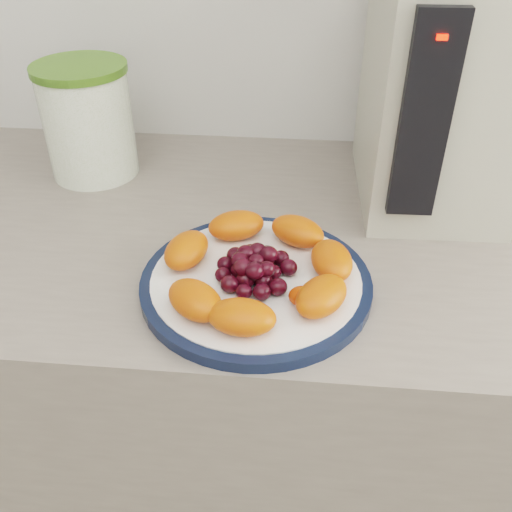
{
  "coord_description": "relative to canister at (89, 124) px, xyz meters",
  "views": [
    {
      "loc": [
        0.09,
        0.49,
        1.36
      ],
      "look_at": [
        0.04,
        1.05,
        0.95
      ],
      "focal_mm": 40.0,
      "sensor_mm": 36.0,
      "label": 1
    }
  ],
  "objects": [
    {
      "name": "cabinet_face",
      "position": [
        0.26,
        -0.14,
        -0.57
      ],
      "size": [
        3.48,
        0.58,
        0.84
      ],
      "primitive_type": "cube",
      "color": "#A06F54",
      "rests_on": "floor"
    },
    {
      "name": "appliance_body",
      "position": [
        0.54,
        -0.02,
        0.09
      ],
      "size": [
        0.21,
        0.29,
        0.35
      ],
      "primitive_type": "cube",
      "rotation": [
        0.0,
        0.0,
        0.03
      ],
      "color": "#B5B29E",
      "rests_on": "counter"
    },
    {
      "name": "counter",
      "position": [
        0.26,
        -0.14,
        -0.54
      ],
      "size": [
        3.5,
        0.6,
        0.9
      ],
      "primitive_type": "cube",
      "color": "gray",
      "rests_on": "floor"
    },
    {
      "name": "plate_face",
      "position": [
        0.3,
        -0.29,
        -0.08
      ],
      "size": [
        0.26,
        0.26,
        0.02
      ],
      "primitive_type": "cylinder",
      "color": "white",
      "rests_on": "counter"
    },
    {
      "name": "appliance_panel",
      "position": [
        0.5,
        -0.17,
        0.1
      ],
      "size": [
        0.06,
        0.02,
        0.26
      ],
      "primitive_type": "cube",
      "rotation": [
        0.0,
        0.0,
        0.03
      ],
      "color": "black",
      "rests_on": "appliance_body"
    },
    {
      "name": "canister",
      "position": [
        0.0,
        0.0,
        0.0
      ],
      "size": [
        0.16,
        0.16,
        0.17
      ],
      "primitive_type": "cylinder",
      "rotation": [
        0.0,
        0.0,
        -0.17
      ],
      "color": "#4E7216",
      "rests_on": "counter"
    },
    {
      "name": "plate_rim",
      "position": [
        0.3,
        -0.29,
        -0.08
      ],
      "size": [
        0.29,
        0.29,
        0.01
      ],
      "primitive_type": "cylinder",
      "color": "#0F1A33",
      "rests_on": "counter"
    },
    {
      "name": "canister_lid",
      "position": [
        0.0,
        0.0,
        0.09
      ],
      "size": [
        0.17,
        0.17,
        0.01
      ],
      "primitive_type": "cylinder",
      "rotation": [
        0.0,
        0.0,
        -0.17
      ],
      "color": "#4A7522",
      "rests_on": "canister"
    },
    {
      "name": "fruit_plate",
      "position": [
        0.3,
        -0.29,
        -0.05
      ],
      "size": [
        0.25,
        0.25,
        0.04
      ],
      "color": "#D63F0D",
      "rests_on": "plate_face"
    },
    {
      "name": "appliance_led",
      "position": [
        0.5,
        -0.18,
        0.2
      ],
      "size": [
        0.01,
        0.01,
        0.01
      ],
      "primitive_type": "cube",
      "rotation": [
        0.0,
        0.0,
        0.03
      ],
      "color": "#FF0C05",
      "rests_on": "appliance_panel"
    }
  ]
}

